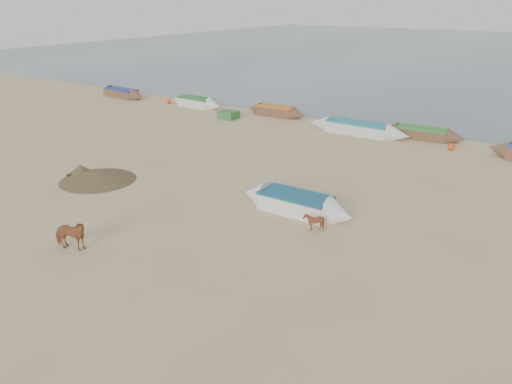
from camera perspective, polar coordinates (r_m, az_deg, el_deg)
ground at (r=19.53m, az=-6.68°, el=-6.29°), size 140.00×140.00×0.00m
cow_adult at (r=20.22m, az=-20.48°, el=-4.65°), size 1.59×1.16×1.23m
calf_front at (r=20.67m, az=6.57°, el=-3.40°), size 0.77×0.70×0.81m
near_canoe at (r=22.37m, az=4.54°, el=-1.26°), size 5.50×1.49×0.85m
debris_pile at (r=27.50m, az=-17.65°, el=1.79°), size 4.03×4.03×0.51m
waterline_canoes at (r=35.76m, az=15.26°, el=6.77°), size 60.32×5.25×0.94m
beach_clutter at (r=33.84m, az=21.22°, el=5.03°), size 42.30×4.24×0.64m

